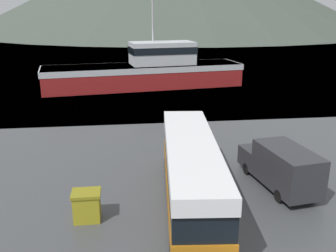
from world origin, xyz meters
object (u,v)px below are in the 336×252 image
Objects in this scene: tour_bus at (191,169)px; small_boat at (153,78)px; delivery_van at (281,166)px; fishing_boat at (147,70)px; storage_bin at (87,206)px.

tour_bus reaches higher than small_boat.
tour_bus is at bearing -176.27° from delivery_van.
tour_bus is 0.46× the size of fishing_boat.
storage_bin is 0.27× the size of small_boat.
storage_bin is (-10.59, -2.17, -0.57)m from delivery_van.
storage_bin is at bearing -163.86° from tour_bus.
small_boat is at bearing -22.82° from fishing_boat.
delivery_van is at bearing 17.59° from tour_bus.
storage_bin is (-5.13, -32.14, -1.43)m from fishing_boat.
fishing_boat is (-5.46, 29.96, 0.86)m from delivery_van.
delivery_van is 4.17× the size of storage_bin.
fishing_boat is (-0.10, 31.14, 0.28)m from tour_bus.
delivery_van is (5.36, 1.17, -0.59)m from tour_bus.
delivery_van is 10.82m from storage_bin.
storage_bin is 36.91m from small_boat.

